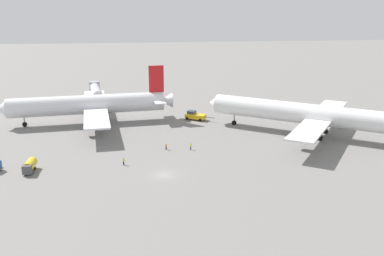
% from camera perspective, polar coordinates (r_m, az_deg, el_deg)
% --- Properties ---
extents(ground_plane, '(600.00, 600.00, 0.00)m').
position_cam_1_polar(ground_plane, '(88.03, -3.76, -6.21)').
color(ground_plane, slate).
extents(airliner_at_gate_left, '(49.36, 47.24, 15.96)m').
position_cam_1_polar(airliner_at_gate_left, '(127.40, -13.44, 2.99)').
color(airliner_at_gate_left, silver).
rests_on(airliner_at_gate_left, ground).
extents(airliner_being_pushed, '(50.68, 40.03, 16.10)m').
position_cam_1_polar(airliner_being_pushed, '(115.97, 15.59, 1.69)').
color(airliner_being_pushed, white).
rests_on(airliner_being_pushed, ground).
extents(pushback_tug, '(8.45, 6.25, 2.93)m').
position_cam_1_polar(pushback_tug, '(128.08, 0.40, 1.64)').
color(pushback_tug, gold).
rests_on(pushback_tug, ground).
extents(gse_fuel_bowser_stubby, '(2.18, 4.98, 2.40)m').
position_cam_1_polar(gse_fuel_bowser_stubby, '(94.94, -20.67, -4.70)').
color(gse_fuel_bowser_stubby, gold).
rests_on(gse_fuel_bowser_stubby, ground).
extents(ground_crew_wing_walker_right, '(0.36, 0.46, 1.65)m').
position_cam_1_polar(ground_crew_wing_walker_right, '(102.02, -0.19, -2.45)').
color(ground_crew_wing_walker_right, '#2D3351').
rests_on(ground_crew_wing_walker_right, ground).
extents(ground_crew_ramp_agent_by_cones, '(0.36, 0.50, 1.55)m').
position_cam_1_polar(ground_crew_ramp_agent_by_cones, '(102.46, -3.44, -2.43)').
color(ground_crew_ramp_agent_by_cones, black).
rests_on(ground_crew_ramp_agent_by_cones, ground).
extents(ground_crew_marshaller_foreground, '(0.44, 0.40, 1.61)m').
position_cam_1_polar(ground_crew_marshaller_foreground, '(93.90, -9.03, -4.36)').
color(ground_crew_marshaller_foreground, black).
rests_on(ground_crew_marshaller_foreground, ground).
extents(jet_bridge, '(6.12, 19.21, 6.27)m').
position_cam_1_polar(jet_bridge, '(153.27, -12.61, 4.94)').
color(jet_bridge, '#B7B7BC').
rests_on(jet_bridge, ground).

